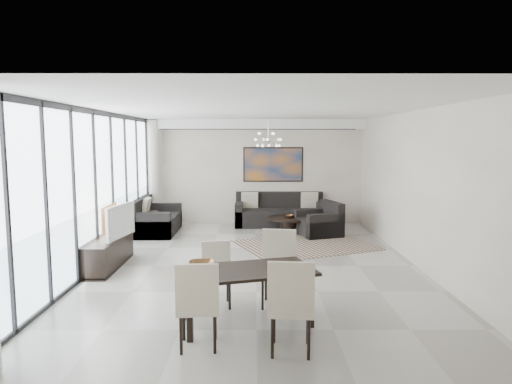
{
  "coord_description": "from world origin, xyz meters",
  "views": [
    {
      "loc": [
        -0.03,
        -8.32,
        2.37
      ],
      "look_at": [
        0.01,
        1.25,
        1.25
      ],
      "focal_mm": 32.0,
      "sensor_mm": 36.0,
      "label": 1
    }
  ],
  "objects_px": {
    "coffee_table": "(289,224)",
    "tv_console": "(107,252)",
    "television": "(115,221)",
    "sofa_main": "(280,214)",
    "dining_table": "(246,276)"
  },
  "relations": [
    {
      "from": "coffee_table",
      "to": "dining_table",
      "type": "xyz_separation_m",
      "value": [
        -1.0,
        -5.77,
        0.41
      ]
    },
    {
      "from": "coffee_table",
      "to": "dining_table",
      "type": "distance_m",
      "value": 5.87
    },
    {
      "from": "coffee_table",
      "to": "dining_table",
      "type": "height_order",
      "value": "dining_table"
    },
    {
      "from": "coffee_table",
      "to": "sofa_main",
      "type": "relative_size",
      "value": 0.45
    },
    {
      "from": "tv_console",
      "to": "sofa_main",
      "type": "bearing_deg",
      "value": 50.27
    },
    {
      "from": "sofa_main",
      "to": "tv_console",
      "type": "distance_m",
      "value": 5.37
    },
    {
      "from": "television",
      "to": "coffee_table",
      "type": "bearing_deg",
      "value": -38.45
    },
    {
      "from": "television",
      "to": "dining_table",
      "type": "relative_size",
      "value": 0.56
    },
    {
      "from": "television",
      "to": "dining_table",
      "type": "xyz_separation_m",
      "value": [
        2.46,
        -2.65,
        -0.23
      ]
    },
    {
      "from": "television",
      "to": "dining_table",
      "type": "height_order",
      "value": "television"
    },
    {
      "from": "coffee_table",
      "to": "television",
      "type": "bearing_deg",
      "value": -137.99
    },
    {
      "from": "sofa_main",
      "to": "dining_table",
      "type": "distance_m",
      "value": 6.8
    },
    {
      "from": "tv_console",
      "to": "television",
      "type": "bearing_deg",
      "value": 11.9
    },
    {
      "from": "coffee_table",
      "to": "sofa_main",
      "type": "distance_m",
      "value": 1.0
    },
    {
      "from": "coffee_table",
      "to": "tv_console",
      "type": "distance_m",
      "value": 4.8
    }
  ]
}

